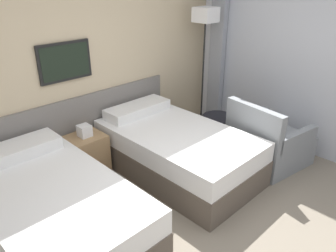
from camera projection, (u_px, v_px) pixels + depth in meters
name	position (u px, v px, depth m)	size (l,w,h in m)	color
ground_plane	(221.00, 235.00, 3.14)	(16.00, 16.00, 0.00)	slate
wall_headboard	(86.00, 63.00, 3.95)	(10.00, 0.10, 2.70)	#C6B28E
bed_near_door	(53.00, 211.00, 3.01)	(1.12, 1.96, 0.70)	brown
bed_near_window	(176.00, 150.00, 4.04)	(1.12, 1.96, 0.70)	brown
nightstand	(87.00, 154.00, 4.01)	(0.42, 0.39, 0.66)	#9E7A51
floor_lamp	(205.00, 25.00, 4.64)	(0.28, 0.28, 1.86)	black
side_table	(218.00, 126.00, 4.57)	(0.45, 0.45, 0.49)	black
armchair	(268.00, 144.00, 4.26)	(0.96, 0.95, 0.86)	gray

